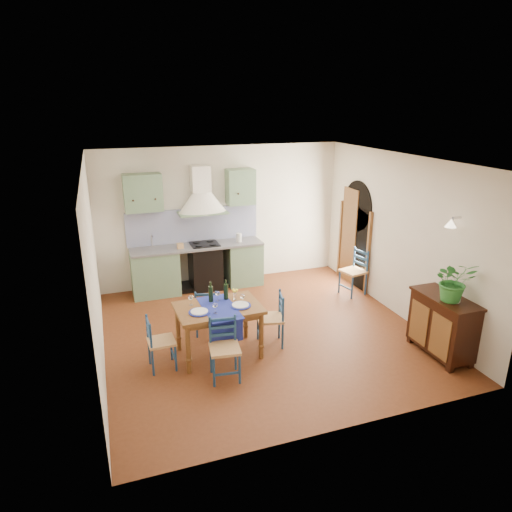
% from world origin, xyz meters
% --- Properties ---
extents(floor, '(5.00, 5.00, 0.00)m').
position_xyz_m(floor, '(0.00, 0.00, 0.00)').
color(floor, '#4F2511').
rests_on(floor, ground).
extents(back_wall, '(5.00, 0.96, 2.80)m').
position_xyz_m(back_wall, '(-0.47, 2.29, 1.05)').
color(back_wall, beige).
rests_on(back_wall, ground).
extents(right_wall, '(0.26, 5.00, 2.80)m').
position_xyz_m(right_wall, '(2.50, 0.28, 1.34)').
color(right_wall, beige).
rests_on(right_wall, ground).
extents(left_wall, '(0.04, 5.00, 2.80)m').
position_xyz_m(left_wall, '(-2.50, 0.00, 1.40)').
color(left_wall, beige).
rests_on(left_wall, ground).
extents(ceiling, '(5.00, 5.00, 0.01)m').
position_xyz_m(ceiling, '(0.00, 0.00, 2.80)').
color(ceiling, silver).
rests_on(ceiling, back_wall).
extents(dining_table, '(1.25, 0.95, 1.10)m').
position_xyz_m(dining_table, '(-0.85, -0.42, 0.69)').
color(dining_table, brown).
rests_on(dining_table, ground).
extents(chair_near, '(0.45, 0.45, 0.86)m').
position_xyz_m(chair_near, '(-0.93, -1.03, 0.45)').
color(chair_near, navy).
rests_on(chair_near, ground).
extents(chair_far, '(0.45, 0.45, 0.80)m').
position_xyz_m(chair_far, '(-0.88, 0.27, 0.41)').
color(chair_far, navy).
rests_on(chair_far, ground).
extents(chair_left, '(0.38, 0.38, 0.79)m').
position_xyz_m(chair_left, '(-1.74, -0.52, 0.41)').
color(chair_left, navy).
rests_on(chair_left, ground).
extents(chair_right, '(0.48, 0.48, 0.85)m').
position_xyz_m(chair_right, '(-0.00, -0.40, 0.44)').
color(chair_right, navy).
rests_on(chair_right, ground).
extents(chair_spare, '(0.50, 0.50, 0.90)m').
position_xyz_m(chair_spare, '(2.23, 0.93, 0.46)').
color(chair_spare, navy).
rests_on(chair_spare, ground).
extents(sideboard, '(0.50, 1.05, 0.94)m').
position_xyz_m(sideboard, '(2.26, -1.50, 0.51)').
color(sideboard, black).
rests_on(sideboard, ground).
extents(potted_plant, '(0.68, 0.64, 0.60)m').
position_xyz_m(potted_plant, '(2.24, -1.63, 1.24)').
color(potted_plant, '#29742D').
rests_on(potted_plant, sideboard).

